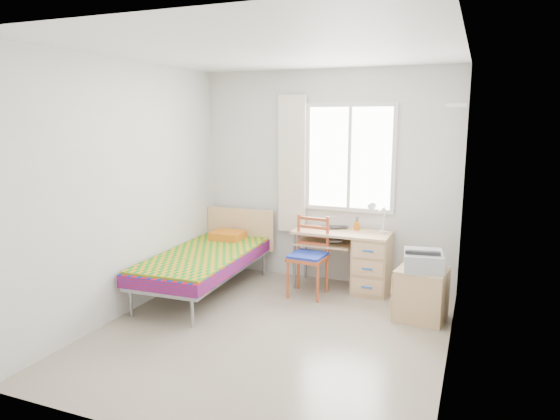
% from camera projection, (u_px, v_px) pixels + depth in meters
% --- Properties ---
extents(floor, '(3.50, 3.50, 0.00)m').
position_uv_depth(floor, '(271.00, 332.00, 4.78)').
color(floor, '#BCAD93').
rests_on(floor, ground).
extents(ceiling, '(3.50, 3.50, 0.00)m').
position_uv_depth(ceiling, '(270.00, 50.00, 4.31)').
color(ceiling, white).
rests_on(ceiling, wall_back).
extents(wall_back, '(3.20, 0.00, 3.20)m').
position_uv_depth(wall_back, '(326.00, 177.00, 6.14)').
color(wall_back, silver).
rests_on(wall_back, ground).
extents(wall_left, '(0.00, 3.50, 3.50)m').
position_uv_depth(wall_left, '(128.00, 189.00, 5.13)').
color(wall_left, silver).
rests_on(wall_left, ground).
extents(wall_right, '(0.00, 3.50, 3.50)m').
position_uv_depth(wall_right, '(456.00, 210.00, 3.96)').
color(wall_right, silver).
rests_on(wall_right, ground).
extents(window, '(1.10, 0.04, 1.30)m').
position_uv_depth(window, '(350.00, 158.00, 5.97)').
color(window, white).
rests_on(window, wall_back).
extents(curtain, '(0.35, 0.05, 1.70)m').
position_uv_depth(curtain, '(292.00, 165.00, 6.21)').
color(curtain, beige).
rests_on(curtain, wall_back).
extents(floating_shelf, '(0.20, 0.32, 0.03)m').
position_uv_depth(floating_shelf, '(457.00, 105.00, 5.12)').
color(floating_shelf, white).
rests_on(floating_shelf, wall_right).
extents(bed, '(0.99, 2.00, 0.85)m').
position_uv_depth(bed, '(207.00, 258.00, 5.82)').
color(bed, gray).
rests_on(bed, floor).
extents(desk, '(1.13, 0.52, 0.70)m').
position_uv_depth(desk, '(366.00, 260.00, 5.84)').
color(desk, tan).
rests_on(desk, floor).
extents(chair, '(0.42, 0.42, 0.92)m').
position_uv_depth(chair, '(310.00, 251.00, 5.73)').
color(chair, '#AC4B21').
rests_on(chair, floor).
extents(cabinet, '(0.54, 0.49, 0.53)m').
position_uv_depth(cabinet, '(421.00, 294.00, 5.05)').
color(cabinet, tan).
rests_on(cabinet, floor).
extents(printer, '(0.43, 0.48, 0.19)m').
position_uv_depth(printer, '(423.00, 260.00, 4.99)').
color(printer, '#A3A7AB').
rests_on(printer, cabinet).
extents(laptop, '(0.38, 0.32, 0.03)m').
position_uv_depth(laptop, '(335.00, 228.00, 5.98)').
color(laptop, black).
rests_on(laptop, desk).
extents(pen_cup, '(0.08, 0.08, 0.09)m').
position_uv_depth(pen_cup, '(357.00, 226.00, 5.95)').
color(pen_cup, '#E25819').
rests_on(pen_cup, desk).
extents(task_lamp, '(0.22, 0.31, 0.38)m').
position_uv_depth(task_lamp, '(377.00, 215.00, 5.65)').
color(task_lamp, white).
rests_on(task_lamp, desk).
extents(book, '(0.23, 0.27, 0.02)m').
position_uv_depth(book, '(327.00, 240.00, 5.96)').
color(book, gray).
rests_on(book, desk).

